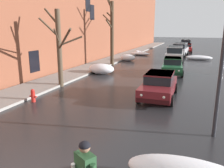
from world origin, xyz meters
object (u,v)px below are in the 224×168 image
sedan_maroon_approaching_near_lane (159,85)px  suv_silver_parked_far_down_block (180,49)px  bare_tree_second_along_sidewalk (59,46)px  bare_tree_mid_block (112,31)px  fire_hydrant (33,95)px  suv_grey_at_far_intersection (186,44)px  suv_white_parked_kerbside_mid (175,54)px  street_lamp_post (223,50)px  sedan_green_parked_kerbside_close (172,65)px  sedan_red_queued_behind_truck (186,48)px

sedan_maroon_approaching_near_lane → suv_silver_parked_far_down_block: 21.19m
bare_tree_second_along_sidewalk → bare_tree_mid_block: bare_tree_mid_block is taller
sedan_maroon_approaching_near_lane → fire_hydrant: bearing=-152.4°
sedan_maroon_approaching_near_lane → suv_grey_at_far_intersection: (-0.38, 32.48, 0.23)m
suv_white_parked_kerbside_mid → street_lamp_post: size_ratio=0.83×
sedan_maroon_approaching_near_lane → fire_hydrant: (-6.18, -3.23, -0.40)m
suv_grey_at_far_intersection → fire_hydrant: 36.18m
bare_tree_mid_block → suv_silver_parked_far_down_block: (6.19, 11.17, -2.57)m
bare_tree_second_along_sidewalk → suv_silver_parked_far_down_block: bare_tree_second_along_sidewalk is taller
bare_tree_second_along_sidewalk → sedan_green_parked_kerbside_close: bare_tree_second_along_sidewalk is taller
bare_tree_mid_block → fire_hydrant: size_ratio=9.58×
bare_tree_mid_block → sedan_maroon_approaching_near_lane: bare_tree_mid_block is taller
sedan_red_queued_behind_truck → suv_grey_at_far_intersection: (-0.46, 5.63, 0.23)m
bare_tree_second_along_sidewalk → street_lamp_post: bearing=-24.8°
bare_tree_second_along_sidewalk → fire_hydrant: bearing=-83.1°
sedan_maroon_approaching_near_lane → suv_grey_at_far_intersection: 32.48m
bare_tree_mid_block → sedan_green_parked_kerbside_close: bare_tree_mid_block is taller
bare_tree_mid_block → suv_grey_at_far_intersection: 23.47m
bare_tree_mid_block → suv_silver_parked_far_down_block: 13.02m
sedan_red_queued_behind_truck → sedan_maroon_approaching_near_lane: bearing=-90.2°
bare_tree_second_along_sidewalk → suv_white_parked_kerbside_mid: 15.83m
bare_tree_mid_block → suv_white_parked_kerbside_mid: (6.09, 4.65, -2.57)m
bare_tree_mid_block → fire_hydrant: (0.52, -13.24, -3.20)m
suv_white_parked_kerbside_mid → sedan_red_queued_behind_truck: (0.68, 12.18, -0.24)m
bare_tree_second_along_sidewalk → fire_hydrant: 4.13m
suv_white_parked_kerbside_mid → suv_grey_at_far_intersection: (0.22, 17.81, -0.00)m
suv_white_parked_kerbside_mid → suv_grey_at_far_intersection: bearing=89.3°
bare_tree_second_along_sidewalk → suv_grey_at_far_intersection: bare_tree_second_along_sidewalk is taller
suv_white_parked_kerbside_mid → fire_hydrant: suv_white_parked_kerbside_mid is taller
suv_white_parked_kerbside_mid → street_lamp_post: 19.25m
sedan_maroon_approaching_near_lane → fire_hydrant: size_ratio=6.10×
street_lamp_post → bare_tree_second_along_sidewalk: bearing=155.2°
suv_silver_parked_far_down_block → sedan_red_queued_behind_truck: (0.58, 5.67, -0.24)m
suv_white_parked_kerbside_mid → suv_silver_parked_far_down_block: same height
sedan_maroon_approaching_near_lane → sedan_green_parked_kerbside_close: 7.26m
bare_tree_mid_block → sedan_green_parked_kerbside_close: bearing=-22.5°
sedan_green_parked_kerbside_close → fire_hydrant: sedan_green_parked_kerbside_close is taller
bare_tree_mid_block → bare_tree_second_along_sidewalk: bearing=-89.4°
sedan_maroon_approaching_near_lane → suv_grey_at_far_intersection: size_ratio=0.98×
sedan_green_parked_kerbside_close → sedan_red_queued_behind_truck: same height
bare_tree_second_along_sidewalk → bare_tree_mid_block: size_ratio=0.76×
suv_grey_at_far_intersection → street_lamp_post: street_lamp_post is taller
bare_tree_mid_block → sedan_red_queued_behind_truck: bearing=68.1°
street_lamp_post → suv_silver_parked_far_down_block: bearing=97.2°
sedan_maroon_approaching_near_lane → sedan_red_queued_behind_truck: size_ratio=0.98×
bare_tree_mid_block → fire_hydrant: bearing=-87.8°
sedan_maroon_approaching_near_lane → suv_white_parked_kerbside_mid: 14.68m
sedan_green_parked_kerbside_close → sedan_maroon_approaching_near_lane: bearing=-89.7°
sedan_maroon_approaching_near_lane → suv_grey_at_far_intersection: suv_grey_at_far_intersection is taller
bare_tree_second_along_sidewalk → suv_silver_parked_far_down_block: bearing=73.9°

